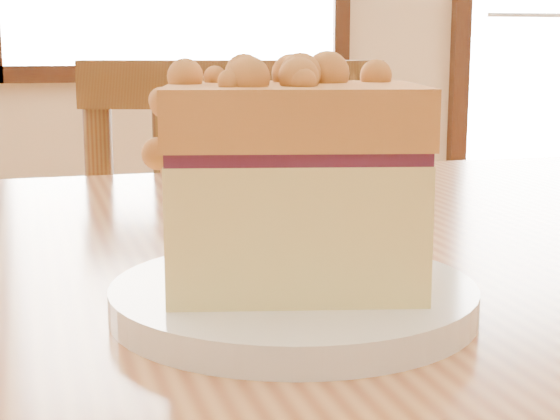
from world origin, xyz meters
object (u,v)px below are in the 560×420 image
cake_slice (293,175)px  cafe_table_main (278,382)px  plate (293,299)px  cafe_chair_main (243,360)px

cake_slice → cafe_table_main: bearing=92.0°
cafe_table_main → cake_slice: cake_slice is taller
cafe_table_main → plate: size_ratio=6.63×
cafe_table_main → cafe_chair_main: (0.10, 0.60, -0.21)m
cafe_table_main → plate: 0.15m
cafe_chair_main → plate: bearing=97.3°
cafe_table_main → plate: plate is taller
cafe_table_main → cake_slice: (-0.02, -0.11, 0.17)m
cafe_chair_main → cake_slice: size_ratio=5.69×
cafe_table_main → cafe_chair_main: bearing=78.6°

